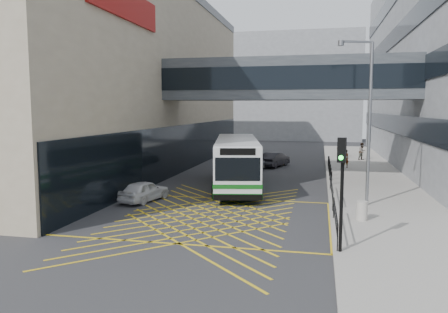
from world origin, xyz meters
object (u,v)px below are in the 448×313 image
Objects in this scene: car_dark at (275,159)px; pedestrian_b at (362,151)px; street_lamp at (366,113)px; pedestrian_a at (345,159)px; pedestrian_c at (341,149)px; litter_bin at (362,211)px; car_silver at (256,159)px; traffic_light at (342,178)px; bus at (237,161)px; car_white at (144,191)px.

pedestrian_b reaches higher than car_dark.
street_lamp reaches higher than pedestrian_a.
pedestrian_c is at bearing -109.31° from pedestrian_a.
car_silver is at bearing 112.39° from litter_bin.
car_dark is at bearing 71.52° from pedestrian_c.
street_lamp is at bearing -136.26° from pedestrian_b.
car_silver is 20.25m from litter_bin.
car_silver is 2.86× the size of pedestrian_a.
pedestrian_c reaches higher than car_silver.
traffic_light is (6.50, -23.72, 2.18)m from car_silver.
pedestrian_b is at bearing -148.39° from car_silver.
car_dark is 2.66× the size of pedestrian_a.
car_silver is (-0.19, 10.71, -1.07)m from bus.
street_lamp is at bearing 71.56° from pedestrian_a.
bus reaches higher than litter_bin.
pedestrian_a is 6.77m from pedestrian_b.
bus is 2.90× the size of traffic_light.
litter_bin is at bearing 70.32° from pedestrian_a.
car_silver is 5.12× the size of litter_bin.
pedestrian_a is at bearing 89.27° from litter_bin.
pedestrian_b is at bearing -126.04° from pedestrian_a.
pedestrian_a is at bearing 108.31° from pedestrian_c.
litter_bin is at bearing -117.42° from street_lamp.
pedestrian_b is at bearing 96.99° from traffic_light.
car_dark is (1.44, 11.31, -1.12)m from bus.
pedestrian_a is (-0.14, 15.35, -4.17)m from street_lamp.
pedestrian_a is (0.24, 18.78, 0.36)m from litter_bin.
street_lamp is (8.09, -15.30, 4.42)m from car_silver.
traffic_light is 23.89m from pedestrian_a.
street_lamp is (6.45, -15.90, 4.46)m from car_dark.
traffic_light is 2.43× the size of pedestrian_b.
bus is 19.81m from pedestrian_b.
traffic_light is 32.81m from pedestrian_c.
pedestrian_a is at bearing 99.99° from traffic_light.
car_dark is 10.56m from pedestrian_c.
car_silver is 17.86m from street_lamp.
pedestrian_c is at bearing -133.28° from car_silver.
pedestrian_b is 0.97× the size of pedestrian_c.
street_lamp is 4.90× the size of pedestrian_c.
street_lamp reaches higher than pedestrian_b.
street_lamp is 24.65m from pedestrian_c.
pedestrian_b reaches higher than litter_bin.
street_lamp is at bearing 116.22° from car_silver.
traffic_light is at bearing 67.56° from pedestrian_a.
pedestrian_b is at bearing 84.96° from litter_bin.
litter_bin is at bearing -136.45° from pedestrian_b.
traffic_light is at bearing 106.03° from pedestrian_c.
street_lamp reaches higher than car_dark.
bus reaches higher than car_silver.
car_white is 28.09m from pedestrian_c.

